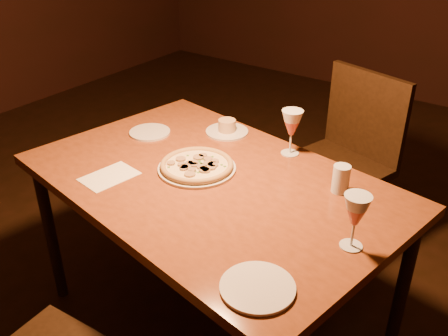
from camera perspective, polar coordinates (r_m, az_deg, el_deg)
The scene contains 10 objects.
dining_table at distance 1.95m, azimuth -1.49°, elevation -2.95°, with size 1.57×1.16×0.77m.
chair_far at distance 2.62m, azimuth 13.48°, elevation 1.26°, with size 0.58×0.58×0.97m.
pizza_plate at distance 1.97m, azimuth -3.13°, elevation 0.27°, with size 0.31×0.31×0.03m.
ramekin_saucer at distance 2.28m, azimuth 0.34°, elevation 4.55°, with size 0.19×0.19×0.06m.
wine_glass_far at distance 2.07m, azimuth 7.70°, elevation 4.03°, with size 0.09×0.09×0.19m, color #BE534F, non-canonical shape.
wine_glass_right at distance 1.57m, azimuth 14.70°, elevation -5.96°, with size 0.08×0.08×0.19m, color #BE534F, non-canonical shape.
water_tumbler at distance 1.86m, azimuth 13.22°, elevation -1.21°, with size 0.06×0.06×0.11m, color silver.
side_plate_left at distance 2.30m, azimuth -8.48°, elevation 4.07°, with size 0.19×0.19×0.01m, color silver.
side_plate_near at distance 1.42m, azimuth 3.85°, elevation -13.45°, with size 0.21×0.21×0.01m, color silver.
menu_card at distance 1.98m, azimuth -12.96°, elevation -0.94°, with size 0.14×0.21×0.00m, color white.
Camera 1 is at (1.01, -1.16, 1.74)m, focal length 40.00 mm.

